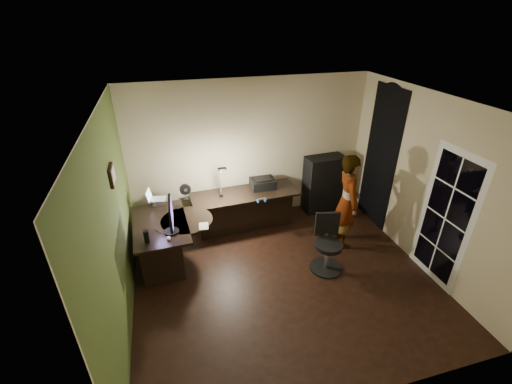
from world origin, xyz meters
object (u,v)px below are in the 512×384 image
object	(u,v)px
desk_left	(163,243)
desk_right	(245,210)
person	(347,201)
office_chair	(329,245)
monitor	(170,221)
cabinet	(323,184)

from	to	relation	value
desk_left	desk_right	xyz separation A→B (m)	(1.52, 0.66, -0.02)
desk_right	person	world-z (taller)	person
desk_left	office_chair	size ratio (longest dim) A/B	1.43
desk_right	monitor	bearing A→B (deg)	-147.92
desk_right	office_chair	world-z (taller)	office_chair
desk_right	person	bearing A→B (deg)	-33.97
desk_left	monitor	world-z (taller)	monitor
monitor	office_chair	distance (m)	2.45
desk_left	cabinet	distance (m)	3.35
cabinet	office_chair	distance (m)	1.91
cabinet	person	world-z (taller)	person
desk_right	cabinet	bearing A→B (deg)	5.20
desk_left	monitor	distance (m)	0.66
desk_left	desk_right	world-z (taller)	desk_left
desk_left	person	world-z (taller)	person
person	cabinet	bearing A→B (deg)	3.05
desk_right	desk_left	bearing A→B (deg)	-159.41
desk_right	person	xyz separation A→B (m)	(1.56, -0.94, 0.47)
cabinet	monitor	distance (m)	3.31
monitor	office_chair	size ratio (longest dim) A/B	0.60
monitor	person	xyz separation A→B (m)	(2.92, 0.02, -0.12)
monitor	person	size ratio (longest dim) A/B	0.33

